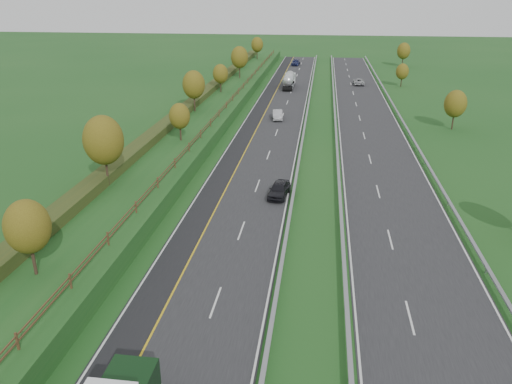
{
  "coord_description": "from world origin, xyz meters",
  "views": [
    {
      "loc": [
        8.33,
        -19.49,
        21.43
      ],
      "look_at": [
        2.05,
        27.69,
        2.2
      ],
      "focal_mm": 35.0,
      "sensor_mm": 36.0,
      "label": 1
    }
  ],
  "objects_px": {
    "road_tanker": "(289,80)",
    "car_oncoming": "(359,82)",
    "car_silver_mid": "(277,115)",
    "car_dark_near": "(279,189)",
    "car_small_far": "(296,63)"
  },
  "relations": [
    {
      "from": "road_tanker",
      "to": "car_oncoming",
      "type": "distance_m",
      "value": 17.76
    },
    {
      "from": "road_tanker",
      "to": "car_silver_mid",
      "type": "xyz_separation_m",
      "value": [
        0.2,
        -31.89,
        -1.01
      ]
    },
    {
      "from": "car_silver_mid",
      "to": "car_oncoming",
      "type": "xyz_separation_m",
      "value": [
        16.47,
        37.91,
        -0.05
      ]
    },
    {
      "from": "car_dark_near",
      "to": "car_oncoming",
      "type": "bearing_deg",
      "value": 87.81
    },
    {
      "from": "road_tanker",
      "to": "car_oncoming",
      "type": "relative_size",
      "value": 2.06
    },
    {
      "from": "car_dark_near",
      "to": "road_tanker",
      "type": "bearing_deg",
      "value": 100.86
    },
    {
      "from": "car_silver_mid",
      "to": "car_oncoming",
      "type": "height_order",
      "value": "car_silver_mid"
    },
    {
      "from": "car_silver_mid",
      "to": "car_oncoming",
      "type": "distance_m",
      "value": 41.34
    },
    {
      "from": "road_tanker",
      "to": "car_small_far",
      "type": "height_order",
      "value": "road_tanker"
    },
    {
      "from": "car_small_far",
      "to": "car_oncoming",
      "type": "distance_m",
      "value": 36.78
    },
    {
      "from": "car_dark_near",
      "to": "car_oncoming",
      "type": "height_order",
      "value": "car_dark_near"
    },
    {
      "from": "road_tanker",
      "to": "car_dark_near",
      "type": "height_order",
      "value": "road_tanker"
    },
    {
      "from": "road_tanker",
      "to": "car_dark_near",
      "type": "bearing_deg",
      "value": -86.87
    },
    {
      "from": "car_small_far",
      "to": "car_oncoming",
      "type": "bearing_deg",
      "value": -56.99
    },
    {
      "from": "car_silver_mid",
      "to": "car_small_far",
      "type": "height_order",
      "value": "car_silver_mid"
    }
  ]
}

